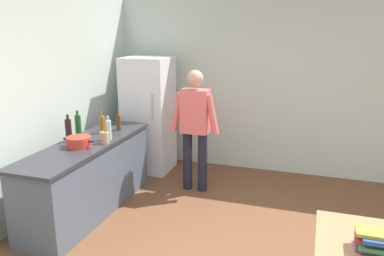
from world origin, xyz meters
The scene contains 13 objects.
wall_back centered at (0.00, 3.00, 1.35)m, with size 6.40×0.12×2.70m, color silver.
wall_left centered at (-2.60, 0.20, 1.35)m, with size 0.12×5.60×2.70m, color silver.
kitchen_counter centered at (-2.00, 0.80, 0.45)m, with size 0.64×2.20×0.90m.
refrigerator centered at (-1.90, 2.40, 0.90)m, with size 0.70×0.67×1.80m.
person centered at (-0.95, 1.85, 0.98)m, with size 0.70×0.22×1.70m.
cooking_pot centered at (-1.99, 0.64, 0.96)m, with size 0.40×0.28×0.12m.
utensil_jar centered at (-1.77, 0.86, 0.98)m, with size 0.11×0.11×0.32m.
bottle_oil_amber centered at (-2.04, 1.26, 1.02)m, with size 0.06×0.06×0.28m.
bottle_wine_dark centered at (-2.21, 0.77, 1.05)m, with size 0.08×0.08×0.34m.
bottle_wine_green centered at (-2.24, 1.01, 1.05)m, with size 0.08×0.08×0.34m.
bottle_water_clear centered at (-1.80, 1.01, 1.03)m, with size 0.07×0.07×0.30m.
bottle_beer_brown centered at (-1.91, 1.45, 1.01)m, with size 0.06×0.06×0.26m.
book_stack centered at (1.10, -0.37, 0.82)m, with size 0.26×0.20×0.14m.
Camera 1 is at (0.65, -3.10, 2.30)m, focal length 36.76 mm.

